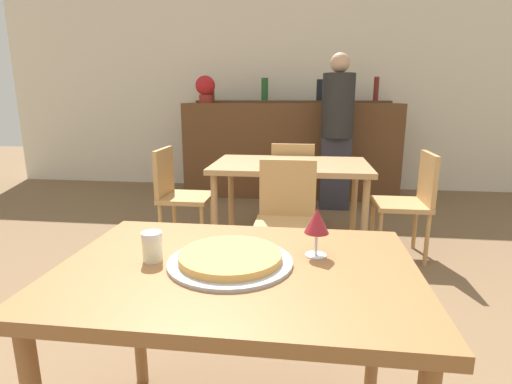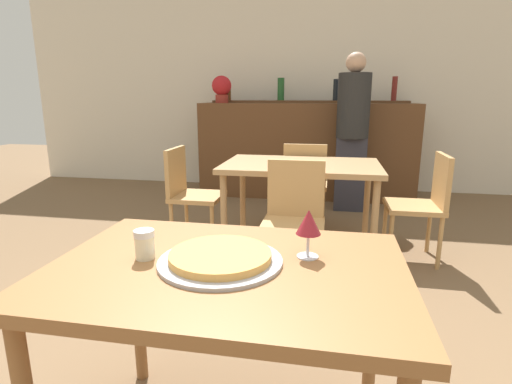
{
  "view_description": "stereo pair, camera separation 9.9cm",
  "coord_description": "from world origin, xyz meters",
  "px_view_note": "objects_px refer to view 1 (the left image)",
  "views": [
    {
      "loc": [
        0.2,
        -1.13,
        1.23
      ],
      "look_at": [
        -0.01,
        0.55,
        0.82
      ],
      "focal_mm": 28.0,
      "sensor_mm": 36.0,
      "label": 1
    },
    {
      "loc": [
        0.3,
        -1.11,
        1.23
      ],
      "look_at": [
        -0.01,
        0.55,
        0.82
      ],
      "focal_mm": 28.0,
      "sensor_mm": 36.0,
      "label": 2
    }
  ],
  "objects_px": {
    "chair_far_side_left": "(177,190)",
    "cheese_shaker": "(152,246)",
    "chair_far_side_back": "(293,179)",
    "wine_glass": "(317,222)",
    "person_standing": "(337,127)",
    "chair_far_side_right": "(411,197)",
    "pizza_tray": "(230,259)",
    "chair_far_side_front": "(286,214)",
    "potted_plant": "(205,88)"
  },
  "relations": [
    {
      "from": "chair_far_side_back",
      "to": "person_standing",
      "type": "relative_size",
      "value": 0.49
    },
    {
      "from": "chair_far_side_front",
      "to": "chair_far_side_right",
      "type": "distance_m",
      "value": 1.08
    },
    {
      "from": "chair_far_side_front",
      "to": "wine_glass",
      "type": "xyz_separation_m",
      "value": [
        0.16,
        -1.29,
        0.36
      ]
    },
    {
      "from": "pizza_tray",
      "to": "chair_far_side_left",
      "type": "bearing_deg",
      "value": 112.81
    },
    {
      "from": "chair_far_side_left",
      "to": "person_standing",
      "type": "height_order",
      "value": "person_standing"
    },
    {
      "from": "chair_far_side_front",
      "to": "cheese_shaker",
      "type": "bearing_deg",
      "value": -104.24
    },
    {
      "from": "chair_far_side_back",
      "to": "cheese_shaker",
      "type": "distance_m",
      "value": 2.55
    },
    {
      "from": "chair_far_side_back",
      "to": "potted_plant",
      "type": "height_order",
      "value": "potted_plant"
    },
    {
      "from": "chair_far_side_front",
      "to": "person_standing",
      "type": "height_order",
      "value": "person_standing"
    },
    {
      "from": "chair_far_side_front",
      "to": "chair_far_side_right",
      "type": "xyz_separation_m",
      "value": [
        0.92,
        0.56,
        0.0
      ]
    },
    {
      "from": "chair_far_side_front",
      "to": "wine_glass",
      "type": "relative_size",
      "value": 5.14
    },
    {
      "from": "cheese_shaker",
      "to": "potted_plant",
      "type": "xyz_separation_m",
      "value": [
        -0.78,
        3.8,
        0.56
      ]
    },
    {
      "from": "chair_far_side_front",
      "to": "chair_far_side_right",
      "type": "height_order",
      "value": "same"
    },
    {
      "from": "cheese_shaker",
      "to": "potted_plant",
      "type": "relative_size",
      "value": 0.29
    },
    {
      "from": "person_standing",
      "to": "wine_glass",
      "type": "distance_m",
      "value": 3.18
    },
    {
      "from": "wine_glass",
      "to": "cheese_shaker",
      "type": "bearing_deg",
      "value": -168.31
    },
    {
      "from": "wine_glass",
      "to": "potted_plant",
      "type": "bearing_deg",
      "value": 109.26
    },
    {
      "from": "cheese_shaker",
      "to": "chair_far_side_back",
      "type": "bearing_deg",
      "value": 81.98
    },
    {
      "from": "cheese_shaker",
      "to": "wine_glass",
      "type": "relative_size",
      "value": 0.6
    },
    {
      "from": "chair_far_side_left",
      "to": "chair_far_side_right",
      "type": "relative_size",
      "value": 1.0
    },
    {
      "from": "person_standing",
      "to": "chair_far_side_back",
      "type": "bearing_deg",
      "value": -119.85
    },
    {
      "from": "chair_far_side_back",
      "to": "pizza_tray",
      "type": "height_order",
      "value": "chair_far_side_back"
    },
    {
      "from": "cheese_shaker",
      "to": "potted_plant",
      "type": "height_order",
      "value": "potted_plant"
    },
    {
      "from": "chair_far_side_front",
      "to": "chair_far_side_back",
      "type": "height_order",
      "value": "same"
    },
    {
      "from": "chair_far_side_back",
      "to": "person_standing",
      "type": "height_order",
      "value": "person_standing"
    },
    {
      "from": "cheese_shaker",
      "to": "person_standing",
      "type": "height_order",
      "value": "person_standing"
    },
    {
      "from": "chair_far_side_right",
      "to": "potted_plant",
      "type": "distance_m",
      "value": 2.9
    },
    {
      "from": "cheese_shaker",
      "to": "wine_glass",
      "type": "xyz_separation_m",
      "value": [
        0.51,
        0.11,
        0.07
      ]
    },
    {
      "from": "person_standing",
      "to": "pizza_tray",
      "type": "bearing_deg",
      "value": -99.46
    },
    {
      "from": "pizza_tray",
      "to": "cheese_shaker",
      "type": "bearing_deg",
      "value": -178.35
    },
    {
      "from": "chair_far_side_back",
      "to": "chair_far_side_right",
      "type": "xyz_separation_m",
      "value": [
        0.92,
        -0.56,
        0.0
      ]
    },
    {
      "from": "chair_far_side_back",
      "to": "wine_glass",
      "type": "xyz_separation_m",
      "value": [
        0.16,
        -2.4,
        0.36
      ]
    },
    {
      "from": "chair_far_side_left",
      "to": "cheese_shaker",
      "type": "height_order",
      "value": "chair_far_side_left"
    },
    {
      "from": "chair_far_side_back",
      "to": "pizza_tray",
      "type": "xyz_separation_m",
      "value": [
        -0.11,
        -2.5,
        0.26
      ]
    },
    {
      "from": "potted_plant",
      "to": "cheese_shaker",
      "type": "bearing_deg",
      "value": -78.41
    },
    {
      "from": "person_standing",
      "to": "wine_glass",
      "type": "xyz_separation_m",
      "value": [
        -0.28,
        -3.17,
        -0.07
      ]
    },
    {
      "from": "chair_far_side_right",
      "to": "person_standing",
      "type": "distance_m",
      "value": 1.47
    },
    {
      "from": "chair_far_side_front",
      "to": "person_standing",
      "type": "xyz_separation_m",
      "value": [
        0.44,
        1.88,
        0.43
      ]
    },
    {
      "from": "chair_far_side_left",
      "to": "cheese_shaker",
      "type": "distance_m",
      "value": 2.05
    },
    {
      "from": "chair_far_side_left",
      "to": "person_standing",
      "type": "bearing_deg",
      "value": -45.89
    },
    {
      "from": "chair_far_side_right",
      "to": "cheese_shaker",
      "type": "bearing_deg",
      "value": -33.22
    },
    {
      "from": "chair_far_side_front",
      "to": "pizza_tray",
      "type": "distance_m",
      "value": 1.42
    },
    {
      "from": "person_standing",
      "to": "chair_far_side_left",
      "type": "bearing_deg",
      "value": -135.89
    },
    {
      "from": "chair_far_side_right",
      "to": "pizza_tray",
      "type": "height_order",
      "value": "chair_far_side_right"
    },
    {
      "from": "chair_far_side_back",
      "to": "pizza_tray",
      "type": "distance_m",
      "value": 2.52
    },
    {
      "from": "chair_far_side_right",
      "to": "pizza_tray",
      "type": "relative_size",
      "value": 2.1
    },
    {
      "from": "pizza_tray",
      "to": "person_standing",
      "type": "height_order",
      "value": "person_standing"
    },
    {
      "from": "pizza_tray",
      "to": "cheese_shaker",
      "type": "relative_size",
      "value": 4.11
    },
    {
      "from": "chair_far_side_left",
      "to": "chair_far_side_right",
      "type": "distance_m",
      "value": 1.85
    },
    {
      "from": "chair_far_side_right",
      "to": "potted_plant",
      "type": "relative_size",
      "value": 2.49
    }
  ]
}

